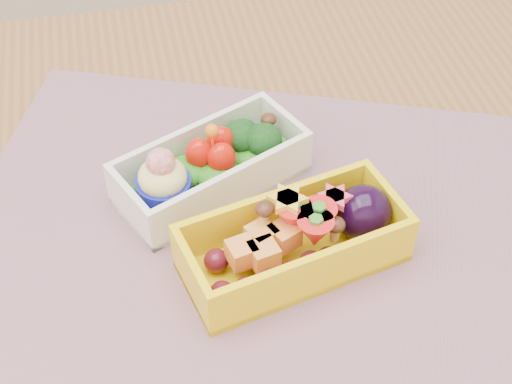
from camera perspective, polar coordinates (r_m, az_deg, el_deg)
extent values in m
cube|color=brown|center=(0.67, 1.22, -5.15)|extent=(1.20, 0.80, 0.04)
cube|color=#976870|center=(0.66, -0.55, -2.75)|extent=(0.60, 0.54, 0.00)
cube|color=white|center=(0.68, -3.35, 1.84)|extent=(0.19, 0.14, 0.05)
ellipsoid|color=green|center=(0.69, -3.33, 1.44)|extent=(0.17, 0.12, 0.02)
cylinder|color=#141B9C|center=(0.66, -6.84, -0.07)|extent=(0.05, 0.05, 0.03)
sphere|color=red|center=(0.64, -7.11, 2.21)|extent=(0.03, 0.03, 0.03)
ellipsoid|color=red|center=(0.67, -4.20, 2.84)|extent=(0.03, 0.02, 0.03)
ellipsoid|color=red|center=(0.67, -2.58, 2.51)|extent=(0.03, 0.02, 0.03)
ellipsoid|color=red|center=(0.69, -2.61, 3.74)|extent=(0.03, 0.02, 0.03)
sphere|color=orange|center=(0.66, -3.30, 4.58)|extent=(0.01, 0.01, 0.01)
ellipsoid|color=black|center=(0.69, -1.05, 4.22)|extent=(0.03, 0.03, 0.03)
ellipsoid|color=black|center=(0.69, 0.54, 3.90)|extent=(0.03, 0.03, 0.03)
ellipsoid|color=#3F2111|center=(0.70, 0.94, 5.42)|extent=(0.02, 0.02, 0.01)
cube|color=yellow|center=(0.62, 2.81, -3.82)|extent=(0.19, 0.12, 0.05)
ellipsoid|color=#510F1C|center=(0.61, -0.11, -5.71)|extent=(0.10, 0.07, 0.02)
cube|color=orange|center=(0.61, 0.46, -3.93)|extent=(0.05, 0.05, 0.02)
cone|color=red|center=(0.61, 2.77, -2.00)|extent=(0.04, 0.04, 0.03)
cone|color=red|center=(0.61, 4.64, -2.16)|extent=(0.04, 0.04, 0.03)
cone|color=red|center=(0.60, 4.41, -3.09)|extent=(0.04, 0.04, 0.03)
cylinder|color=yellow|center=(0.60, 2.37, -0.57)|extent=(0.03, 0.03, 0.01)
cylinder|color=#E53F5B|center=(0.62, 5.88, -0.41)|extent=(0.03, 0.03, 0.01)
ellipsoid|color=#3F2111|center=(0.61, 0.63, -2.36)|extent=(0.02, 0.02, 0.01)
ellipsoid|color=#3F2111|center=(0.61, 5.88, -2.98)|extent=(0.02, 0.02, 0.01)
ellipsoid|color=black|center=(0.64, 7.95, -1.60)|extent=(0.05, 0.05, 0.05)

